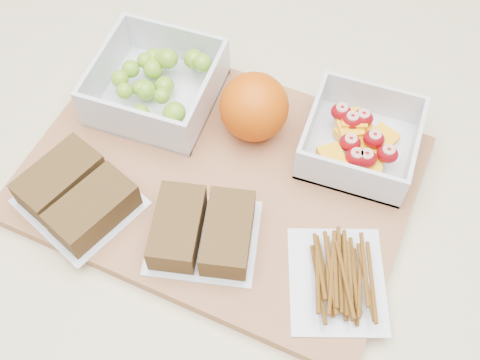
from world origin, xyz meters
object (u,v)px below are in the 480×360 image
Objects in this scene: orange at (254,107)px; sandwich_bag_center at (203,231)px; grape_container at (158,84)px; fruit_container at (360,141)px; cutting_board at (219,178)px; sandwich_bag_left at (76,195)px; pretzel_bag at (338,276)px.

sandwich_bag_center is (-0.00, -0.15, -0.02)m from orange.
fruit_container is (0.24, 0.00, -0.00)m from grape_container.
cutting_board is at bearing 98.92° from sandwich_bag_center.
cutting_board is at bearing 32.86° from sandwich_bag_left.
sandwich_bag_left is at bearing -148.32° from fruit_container.
fruit_container is 0.86× the size of pretzel_bag.
fruit_container is at bearing 35.75° from cutting_board.
grape_container is 1.04× the size of sandwich_bag_center.
fruit_container is 0.92× the size of sandwich_bag_center.
fruit_container is 0.21m from sandwich_bag_center.
cutting_board is 5.31× the size of orange.
pretzel_bag is at bearing -21.98° from cutting_board.
grape_container is 0.24m from fruit_container.
grape_container is at bearing -179.76° from fruit_container.
sandwich_bag_left is 0.29m from pretzel_bag.
sandwich_bag_left reaches higher than cutting_board.
orange is (-0.12, -0.01, 0.02)m from fruit_container.
grape_container reaches higher than pretzel_bag.
grape_container is at bearing 176.60° from orange.
sandwich_bag_center reaches higher than pretzel_bag.
sandwich_bag_center is 0.14m from pretzel_bag.
cutting_board is 0.08m from sandwich_bag_center.
grape_container is 1.73× the size of orange.
orange is 0.56× the size of pretzel_bag.
pretzel_bag is at bearing -31.68° from grape_container.
orange reaches higher than sandwich_bag_left.
sandwich_bag_center is at bearing 179.57° from pretzel_bag.
sandwich_bag_left reaches higher than pretzel_bag.
sandwich_bag_left is 0.14m from sandwich_bag_center.
orange is at bearing 82.49° from cutting_board.
grape_container is 0.20m from sandwich_bag_center.
grape_container is (-0.11, 0.08, 0.03)m from cutting_board.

